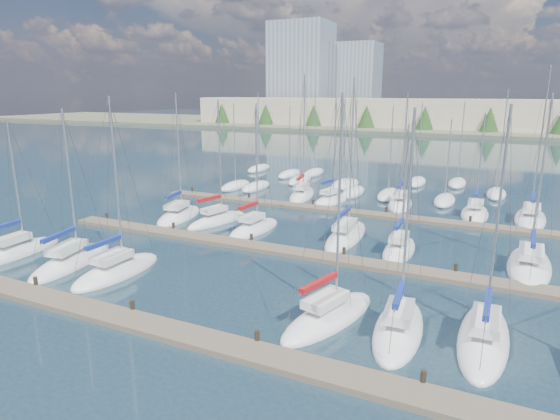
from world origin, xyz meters
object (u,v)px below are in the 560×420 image
at_px(sailboat_e, 398,329).
at_px(sailboat_p, 400,204).
at_px(sailboat_d, 329,317).
at_px(sailboat_b, 72,261).
at_px(sailboat_o, 331,201).
at_px(sailboat_j, 254,229).
at_px(sailboat_m, 529,266).
at_px(sailboat_r, 530,218).
at_px(sailboat_n, 302,195).
at_px(sailboat_i, 217,220).
at_px(sailboat_q, 475,214).
at_px(sailboat_f, 484,338).
at_px(sailboat_c, 117,271).
at_px(sailboat_k, 346,236).
at_px(sailboat_h, 179,216).
at_px(sailboat_l, 399,250).
at_px(sailboat_a, 18,252).

bearing_deg(sailboat_e, sailboat_p, 96.85).
bearing_deg(sailboat_d, sailboat_b, -164.95).
xyz_separation_m(sailboat_o, sailboat_e, (13.08, -26.56, -0.01)).
xyz_separation_m(sailboat_j, sailboat_m, (22.24, 0.31, -0.01)).
bearing_deg(sailboat_r, sailboat_o, -173.81).
bearing_deg(sailboat_n, sailboat_j, -94.74).
distance_m(sailboat_i, sailboat_j, 4.65).
bearing_deg(sailboat_p, sailboat_q, -13.43).
xyz_separation_m(sailboat_p, sailboat_f, (9.71, -27.54, -0.01)).
relative_size(sailboat_j, sailboat_f, 0.96).
height_order(sailboat_r, sailboat_n, sailboat_r).
height_order(sailboat_j, sailboat_o, sailboat_o).
bearing_deg(sailboat_p, sailboat_f, -76.26).
distance_m(sailboat_c, sailboat_k, 18.87).
xyz_separation_m(sailboat_q, sailboat_n, (-19.39, 0.64, 0.02)).
bearing_deg(sailboat_i, sailboat_n, 91.68).
height_order(sailboat_h, sailboat_d, sailboat_d).
height_order(sailboat_l, sailboat_c, sailboat_c).
height_order(sailboat_k, sailboat_o, sailboat_k).
bearing_deg(sailboat_n, sailboat_l, -56.97).
bearing_deg(sailboat_o, sailboat_r, 15.19).
relative_size(sailboat_j, sailboat_k, 0.85).
xyz_separation_m(sailboat_a, sailboat_o, (16.18, 27.02, 0.01)).
relative_size(sailboat_i, sailboat_o, 1.00).
height_order(sailboat_b, sailboat_m, sailboat_m).
relative_size(sailboat_a, sailboat_j, 0.92).
bearing_deg(sailboat_r, sailboat_a, -139.33).
relative_size(sailboat_a, sailboat_k, 0.78).
relative_size(sailboat_o, sailboat_e, 1.01).
xyz_separation_m(sailboat_l, sailboat_d, (-1.22, -13.01, 0.00)).
relative_size(sailboat_k, sailboat_d, 1.09).
height_order(sailboat_k, sailboat_r, sailboat_r).
height_order(sailboat_q, sailboat_n, sailboat_n).
distance_m(sailboat_j, sailboat_q, 22.90).
height_order(sailboat_b, sailboat_e, sailboat_e).
bearing_deg(sailboat_k, sailboat_h, 179.91).
bearing_deg(sailboat_n, sailboat_r, -11.61).
xyz_separation_m(sailboat_a, sailboat_p, (23.65, 28.91, 0.00)).
distance_m(sailboat_d, sailboat_r, 30.06).
distance_m(sailboat_h, sailboat_k, 17.26).
xyz_separation_m(sailboat_h, sailboat_d, (20.92, -14.12, 0.01)).
relative_size(sailboat_j, sailboat_r, 0.78).
height_order(sailboat_b, sailboat_f, sailboat_f).
distance_m(sailboat_i, sailboat_q, 26.10).
bearing_deg(sailboat_j, sailboat_c, -100.53).
relative_size(sailboat_l, sailboat_k, 0.75).
distance_m(sailboat_b, sailboat_o, 28.73).
bearing_deg(sailboat_b, sailboat_n, 64.93).
distance_m(sailboat_a, sailboat_h, 14.99).
bearing_deg(sailboat_n, sailboat_e, -69.19).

